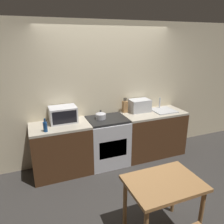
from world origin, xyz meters
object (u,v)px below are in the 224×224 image
object	(u,v)px
toaster_oven	(140,106)
dining_table	(163,190)
microwave	(63,115)
stove_range	(107,141)
kettle	(101,115)
bottle	(45,127)

from	to	relation	value
toaster_oven	dining_table	distance (m)	2.09
microwave	dining_table	distance (m)	2.09
stove_range	kettle	world-z (taller)	kettle
stove_range	bottle	bearing A→B (deg)	-170.04
kettle	dining_table	distance (m)	1.85
stove_range	microwave	xyz separation A→B (m)	(-0.76, 0.12, 0.59)
stove_range	dining_table	distance (m)	1.78
stove_range	dining_table	xyz separation A→B (m)	(0.02, -1.77, 0.18)
stove_range	toaster_oven	world-z (taller)	toaster_oven
dining_table	stove_range	bearing A→B (deg)	90.76
stove_range	toaster_oven	distance (m)	0.96
kettle	bottle	world-z (taller)	bottle
toaster_oven	dining_table	size ratio (longest dim) A/B	0.47
kettle	bottle	distance (m)	1.02
bottle	stove_range	bearing A→B (deg)	9.96
toaster_oven	kettle	bearing A→B (deg)	-172.68
microwave	toaster_oven	world-z (taller)	microwave
kettle	toaster_oven	distance (m)	0.86
microwave	bottle	world-z (taller)	microwave
kettle	dining_table	xyz separation A→B (m)	(0.13, -1.81, -0.34)
kettle	bottle	xyz separation A→B (m)	(-0.99, -0.23, 0.02)
stove_range	microwave	world-z (taller)	microwave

